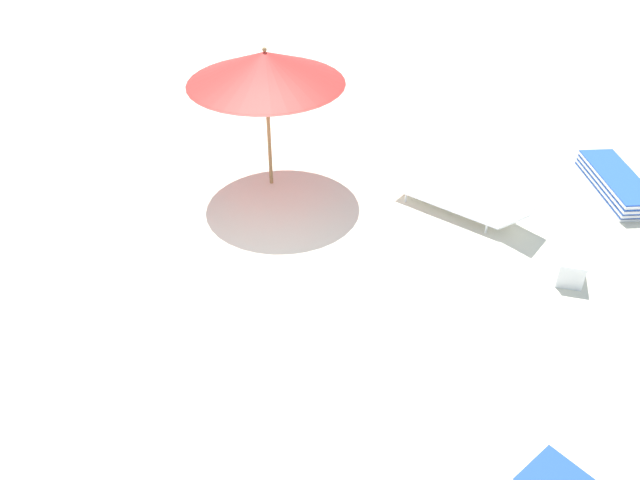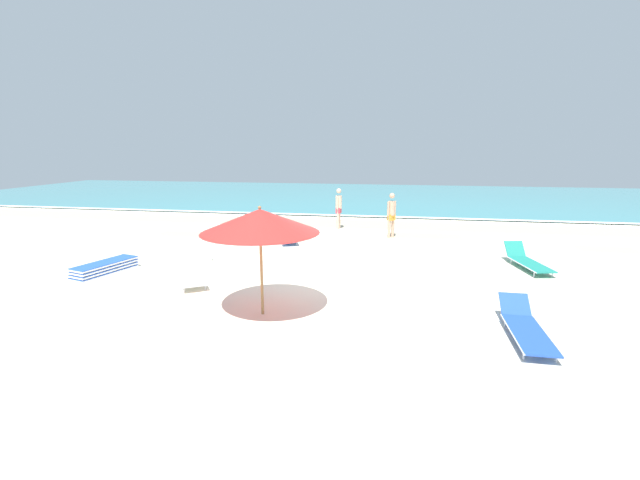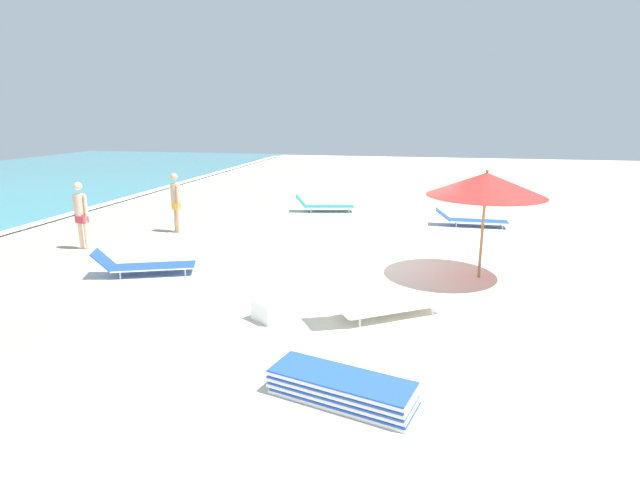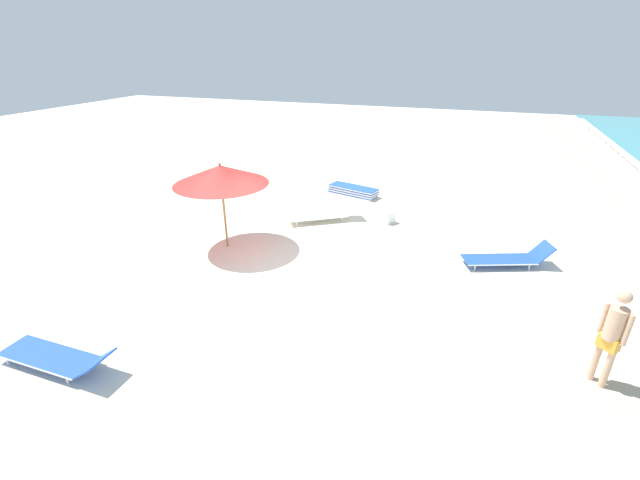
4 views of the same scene
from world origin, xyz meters
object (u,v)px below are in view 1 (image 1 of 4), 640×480
at_px(cooler_box, 570,268).
at_px(sun_lounger_near_water_right, 466,203).
at_px(beach_umbrella, 265,68).
at_px(lounger_stack, 616,183).

bearing_deg(cooler_box, sun_lounger_near_water_right, 49.53).
distance_m(sun_lounger_near_water_right, cooler_box, 1.94).
relative_size(beach_umbrella, sun_lounger_near_water_right, 1.12).
height_order(lounger_stack, sun_lounger_near_water_right, sun_lounger_near_water_right).
bearing_deg(cooler_box, lounger_stack, -18.93).
xyz_separation_m(beach_umbrella, cooler_box, (-3.18, 3.79, -1.84)).
bearing_deg(sun_lounger_near_water_right, lounger_stack, 142.56).
relative_size(lounger_stack, cooler_box, 3.22).
bearing_deg(lounger_stack, beach_umbrella, -6.31).
relative_size(beach_umbrella, lounger_stack, 1.25).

